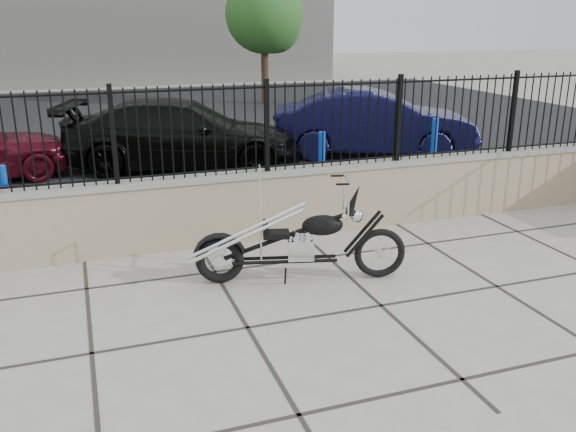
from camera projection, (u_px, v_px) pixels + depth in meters
The scene contains 11 objects.
ground_plane at pixel (248, 328), 6.12m from camera, with size 90.00×90.00×0.00m, color #99968E.
parking_lot at pixel (130, 127), 17.34m from camera, with size 30.00×30.00×0.00m, color black.
retaining_wall at pixel (197, 211), 8.22m from camera, with size 14.00×0.36×0.96m, color gray.
iron_fence at pixel (193, 132), 7.88m from camera, with size 14.00×0.08×1.20m, color black.
chopper_motorcycle at pixel (297, 224), 7.02m from camera, with size 2.36×0.42×1.42m, color black, non-canonical shape.
car_black at pixel (183, 135), 12.42m from camera, with size 1.96×4.81×1.40m, color black.
car_blue at pixel (374, 123), 13.58m from camera, with size 1.55×4.45×1.47m, color #0E0E33.
bollard_a at pixel (6, 197), 8.92m from camera, with size 0.11×0.11×0.94m, color blue.
bollard_b at pixel (322, 160), 10.97m from camera, with size 0.12×0.12×1.04m, color #0C39BB.
bollard_c at pixel (434, 145), 12.29m from camera, with size 0.13×0.13×1.06m, color #0D15C3.
tree_right at pixel (264, 10), 21.16m from camera, with size 2.72×2.72×4.59m.
Camera 1 is at (-1.42, -5.30, 2.97)m, focal length 38.00 mm.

